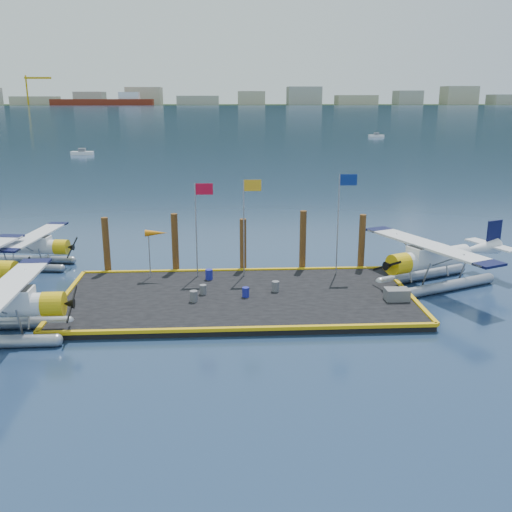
{
  "coord_description": "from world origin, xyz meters",
  "views": [
    {
      "loc": [
        -0.71,
        -31.33,
        11.51
      ],
      "look_at": [
        1.17,
        2.0,
        2.2
      ],
      "focal_mm": 40.0,
      "sensor_mm": 36.0,
      "label": 1
    }
  ],
  "objects_px": {
    "seaplane_d": "(432,261)",
    "drum_3": "(194,296)",
    "seaplane_a": "(1,309)",
    "drum_0": "(203,290)",
    "seaplane_c": "(31,249)",
    "piling_0": "(106,247)",
    "piling_2": "(243,247)",
    "flagpole_red": "(199,215)",
    "piling_3": "(303,242)",
    "drum_2": "(276,286)",
    "piling_1": "(175,245)",
    "drum_5": "(209,274)",
    "windsock": "(156,234)",
    "flagpole_blue": "(342,209)",
    "drum_1": "(246,292)",
    "piling_4": "(362,244)",
    "flagpole_yellow": "(247,213)",
    "crate": "(397,294)"
  },
  "relations": [
    {
      "from": "flagpole_red",
      "to": "piling_0",
      "type": "xyz_separation_m",
      "value": [
        -6.21,
        1.6,
        -2.4
      ]
    },
    {
      "from": "seaplane_a",
      "to": "drum_1",
      "type": "height_order",
      "value": "seaplane_a"
    },
    {
      "from": "flagpole_blue",
      "to": "crate",
      "type": "bearing_deg",
      "value": -65.6
    },
    {
      "from": "flagpole_red",
      "to": "piling_2",
      "type": "bearing_deg",
      "value": 29.8
    },
    {
      "from": "piling_3",
      "to": "drum_3",
      "type": "bearing_deg",
      "value": -138.13
    },
    {
      "from": "flagpole_blue",
      "to": "piling_2",
      "type": "distance_m",
      "value": 6.98
    },
    {
      "from": "drum_1",
      "to": "windsock",
      "type": "relative_size",
      "value": 0.18
    },
    {
      "from": "drum_2",
      "to": "piling_1",
      "type": "bearing_deg",
      "value": 142.47
    },
    {
      "from": "drum_1",
      "to": "piling_0",
      "type": "xyz_separation_m",
      "value": [
        -8.95,
        5.68,
        1.32
      ]
    },
    {
      "from": "piling_3",
      "to": "piling_4",
      "type": "distance_m",
      "value": 4.0
    },
    {
      "from": "seaplane_a",
      "to": "crate",
      "type": "relative_size",
      "value": 7.51
    },
    {
      "from": "piling_1",
      "to": "piling_2",
      "type": "bearing_deg",
      "value": 0.0
    },
    {
      "from": "windsock",
      "to": "piling_2",
      "type": "xyz_separation_m",
      "value": [
        5.53,
        1.6,
        -1.33
      ]
    },
    {
      "from": "seaplane_c",
      "to": "drum_0",
      "type": "distance_m",
      "value": 14.34
    },
    {
      "from": "drum_0",
      "to": "drum_5",
      "type": "distance_m",
      "value": 2.82
    },
    {
      "from": "drum_2",
      "to": "flagpole_yellow",
      "type": "height_order",
      "value": "flagpole_yellow"
    },
    {
      "from": "piling_0",
      "to": "piling_3",
      "type": "distance_m",
      "value": 13.0
    },
    {
      "from": "seaplane_d",
      "to": "drum_0",
      "type": "distance_m",
      "value": 14.36
    },
    {
      "from": "seaplane_a",
      "to": "drum_0",
      "type": "relative_size",
      "value": 17.63
    },
    {
      "from": "flagpole_red",
      "to": "flagpole_yellow",
      "type": "height_order",
      "value": "flagpole_yellow"
    },
    {
      "from": "crate",
      "to": "flagpole_yellow",
      "type": "xyz_separation_m",
      "value": [
        -8.3,
        5.08,
        3.78
      ]
    },
    {
      "from": "drum_3",
      "to": "piling_3",
      "type": "distance_m",
      "value": 9.52
    },
    {
      "from": "seaplane_d",
      "to": "drum_3",
      "type": "distance_m",
      "value": 15.04
    },
    {
      "from": "flagpole_blue",
      "to": "piling_0",
      "type": "bearing_deg",
      "value": 173.99
    },
    {
      "from": "piling_0",
      "to": "seaplane_c",
      "type": "bearing_deg",
      "value": 156.64
    },
    {
      "from": "seaplane_c",
      "to": "drum_3",
      "type": "bearing_deg",
      "value": 60.46
    },
    {
      "from": "flagpole_yellow",
      "to": "flagpole_blue",
      "type": "distance_m",
      "value": 6.0
    },
    {
      "from": "seaplane_a",
      "to": "drum_0",
      "type": "xyz_separation_m",
      "value": [
        9.66,
        4.88,
        -0.87
      ]
    },
    {
      "from": "drum_3",
      "to": "drum_5",
      "type": "distance_m",
      "value": 4.08
    },
    {
      "from": "seaplane_a",
      "to": "flagpole_red",
      "type": "relative_size",
      "value": 1.66
    },
    {
      "from": "piling_0",
      "to": "piling_2",
      "type": "distance_m",
      "value": 9.0
    },
    {
      "from": "seaplane_c",
      "to": "drum_3",
      "type": "xyz_separation_m",
      "value": [
        11.69,
        -8.74,
        -0.63
      ]
    },
    {
      "from": "drum_3",
      "to": "piling_4",
      "type": "xyz_separation_m",
      "value": [
        11.01,
        6.28,
        1.29
      ]
    },
    {
      "from": "piling_0",
      "to": "piling_4",
      "type": "distance_m",
      "value": 17.0
    },
    {
      "from": "drum_3",
      "to": "flagpole_red",
      "type": "bearing_deg",
      "value": 87.37
    },
    {
      "from": "drum_5",
      "to": "windsock",
      "type": "bearing_deg",
      "value": 168.48
    },
    {
      "from": "drum_3",
      "to": "piling_1",
      "type": "distance_m",
      "value": 6.6
    },
    {
      "from": "piling_1",
      "to": "seaplane_d",
      "type": "bearing_deg",
      "value": -11.27
    },
    {
      "from": "drum_2",
      "to": "flagpole_red",
      "type": "height_order",
      "value": "flagpole_red"
    },
    {
      "from": "drum_0",
      "to": "piling_4",
      "type": "distance_m",
      "value": 11.76
    },
    {
      "from": "drum_0",
      "to": "drum_3",
      "type": "relative_size",
      "value": 0.91
    },
    {
      "from": "flagpole_red",
      "to": "seaplane_a",
      "type": "bearing_deg",
      "value": -138.33
    },
    {
      "from": "drum_5",
      "to": "piling_4",
      "type": "xyz_separation_m",
      "value": [
        10.24,
        2.27,
        1.28
      ]
    },
    {
      "from": "drum_5",
      "to": "flagpole_blue",
      "type": "distance_m",
      "value": 9.34
    },
    {
      "from": "piling_2",
      "to": "seaplane_a",
      "type": "bearing_deg",
      "value": -140.74
    },
    {
      "from": "piling_0",
      "to": "flagpole_yellow",
      "type": "bearing_deg",
      "value": -9.86
    },
    {
      "from": "seaplane_c",
      "to": "drum_5",
      "type": "distance_m",
      "value": 13.34
    },
    {
      "from": "seaplane_c",
      "to": "seaplane_d",
      "type": "height_order",
      "value": "seaplane_d"
    },
    {
      "from": "seaplane_a",
      "to": "piling_3",
      "type": "height_order",
      "value": "piling_3"
    },
    {
      "from": "drum_3",
      "to": "windsock",
      "type": "bearing_deg",
      "value": 118.27
    }
  ]
}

